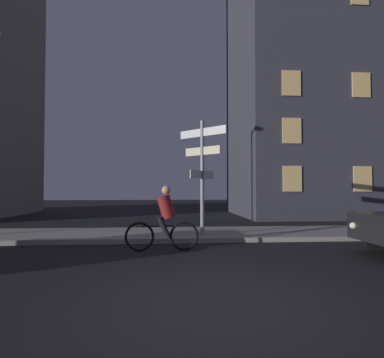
{
  "coord_description": "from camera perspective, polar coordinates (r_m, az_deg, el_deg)",
  "views": [
    {
      "loc": [
        -0.71,
        -4.29,
        1.54
      ],
      "look_at": [
        0.03,
        5.26,
        1.82
      ],
      "focal_mm": 30.08,
      "sensor_mm": 36.0,
      "label": 1
    }
  ],
  "objects": [
    {
      "name": "ground_plane",
      "position": [
        4.61,
        4.99,
        -21.17
      ],
      "size": [
        80.0,
        80.0,
        0.0
      ],
      "primitive_type": "plane",
      "color": "black"
    },
    {
      "name": "signpost",
      "position": [
        9.62,
        1.84,
        2.1
      ],
      "size": [
        1.25,
        1.25,
        3.44
      ],
      "color": "gray",
      "rests_on": "sidewalk_kerb"
    },
    {
      "name": "sidewalk_kerb",
      "position": [
        10.52,
        -0.54,
        -9.74
      ],
      "size": [
        40.0,
        2.71,
        0.14
      ],
      "primitive_type": "cube",
      "color": "gray",
      "rests_on": "ground_plane"
    },
    {
      "name": "building_right_block",
      "position": [
        22.3,
        26.44,
        16.0
      ],
      "size": [
        13.76,
        7.29,
        16.52
      ],
      "color": "#383842",
      "rests_on": "ground_plane"
    },
    {
      "name": "cyclist",
      "position": [
        8.04,
        -4.98,
        -7.35
      ],
      "size": [
        1.82,
        0.33,
        1.61
      ],
      "color": "black",
      "rests_on": "ground_plane"
    }
  ]
}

